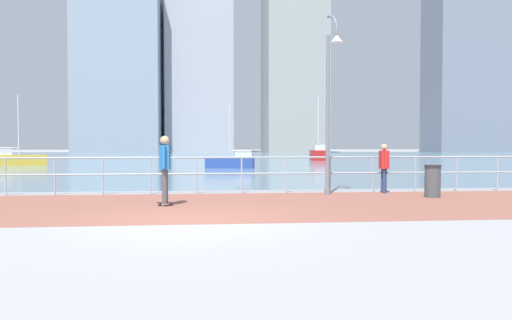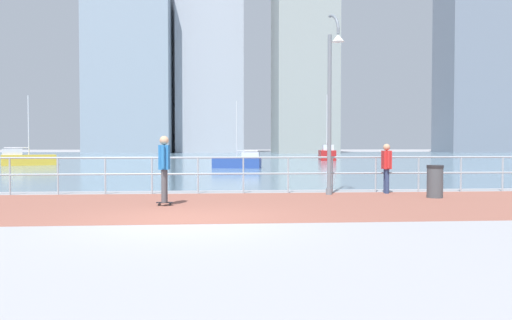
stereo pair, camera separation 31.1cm
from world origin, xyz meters
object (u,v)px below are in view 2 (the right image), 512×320
(skateboarder, at_px, (164,164))
(sailboat_gray, at_px, (27,159))
(trash_bin, at_px, (435,181))
(sailboat_red, at_px, (327,154))
(sailboat_ivory, at_px, (238,162))
(bystander, at_px, (386,165))
(lamppost, at_px, (332,95))

(skateboarder, height_order, sailboat_gray, sailboat_gray)
(trash_bin, distance_m, sailboat_red, 33.73)
(trash_bin, relative_size, sailboat_red, 0.14)
(sailboat_gray, bearing_deg, trash_bin, -48.98)
(trash_bin, xyz_separation_m, sailboat_gray, (-20.21, 23.23, 0.02))
(skateboarder, relative_size, sailboat_red, 0.27)
(sailboat_ivory, relative_size, sailboat_gray, 0.85)
(bystander, bearing_deg, skateboarder, -158.53)
(sailboat_gray, bearing_deg, lamppost, -51.97)
(skateboarder, relative_size, sailboat_gray, 0.34)
(bystander, bearing_deg, sailboat_gray, 131.35)
(trash_bin, height_order, sailboat_gray, sailboat_gray)
(lamppost, xyz_separation_m, sailboat_red, (7.21, 32.50, -2.37))
(sailboat_ivory, xyz_separation_m, sailboat_red, (9.33, 15.50, 0.20))
(lamppost, xyz_separation_m, trash_bin, (2.76, -0.93, -2.51))
(skateboarder, distance_m, bystander, 7.00)
(lamppost, relative_size, sailboat_gray, 1.05)
(skateboarder, bearing_deg, sailboat_gray, 117.54)
(bystander, xyz_separation_m, trash_bin, (0.94, -1.34, -0.43))
(sailboat_red, bearing_deg, skateboarder, -108.95)
(skateboarder, xyz_separation_m, sailboat_red, (11.90, 34.66, -0.42))
(lamppost, height_order, sailboat_red, sailboat_red)
(bystander, xyz_separation_m, sailboat_ivory, (-3.94, 16.60, -0.48))
(skateboarder, distance_m, sailboat_ivory, 19.34)
(skateboarder, relative_size, bystander, 1.12)
(lamppost, bearing_deg, bystander, 12.60)
(lamppost, distance_m, bystander, 2.80)
(trash_bin, bearing_deg, sailboat_red, 82.43)
(skateboarder, height_order, trash_bin, skateboarder)
(trash_bin, bearing_deg, sailboat_gray, 131.02)
(lamppost, bearing_deg, sailboat_gray, 128.03)
(sailboat_ivory, height_order, sailboat_gray, sailboat_gray)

